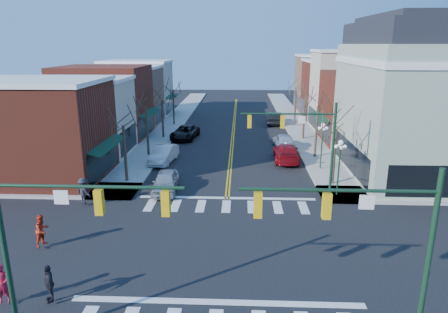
# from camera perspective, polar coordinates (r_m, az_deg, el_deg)

# --- Properties ---
(ground) EXTENTS (160.00, 160.00, 0.00)m
(ground) POSITION_cam_1_polar(r_m,az_deg,el_deg) (22.68, -0.27, -13.27)
(ground) COLOR black
(ground) RESTS_ON ground
(sidewalk_left) EXTENTS (3.50, 70.00, 0.15)m
(sidewalk_left) POSITION_cam_1_polar(r_m,az_deg,el_deg) (42.40, -10.87, 0.56)
(sidewalk_left) COLOR #9E9B93
(sidewalk_left) RESTS_ON ground
(sidewalk_right) EXTENTS (3.50, 70.00, 0.15)m
(sidewalk_right) POSITION_cam_1_polar(r_m,az_deg,el_deg) (42.01, 13.05, 0.29)
(sidewalk_right) COLOR #9E9B93
(sidewalk_right) RESTS_ON ground
(bldg_left_brick_a) EXTENTS (10.00, 8.50, 8.00)m
(bldg_left_brick_a) POSITION_cam_1_polar(r_m,az_deg,el_deg) (36.26, -24.63, 3.20)
(bldg_left_brick_a) COLOR maroon
(bldg_left_brick_a) RESTS_ON ground
(bldg_left_stucco_a) EXTENTS (10.00, 7.00, 7.50)m
(bldg_left_stucco_a) POSITION_cam_1_polar(r_m,az_deg,el_deg) (43.22, -20.06, 5.16)
(bldg_left_stucco_a) COLOR #C0B59E
(bldg_left_stucco_a) RESTS_ON ground
(bldg_left_brick_b) EXTENTS (10.00, 9.00, 8.50)m
(bldg_left_brick_b) POSITION_cam_1_polar(r_m,az_deg,el_deg) (50.53, -16.73, 7.45)
(bldg_left_brick_b) COLOR maroon
(bldg_left_brick_b) RESTS_ON ground
(bldg_left_tan) EXTENTS (10.00, 7.50, 7.80)m
(bldg_left_tan) POSITION_cam_1_polar(r_m,az_deg,el_deg) (58.37, -14.11, 8.33)
(bldg_left_tan) COLOR #946D51
(bldg_left_tan) RESTS_ON ground
(bldg_left_stucco_b) EXTENTS (10.00, 8.00, 8.20)m
(bldg_left_stucco_b) POSITION_cam_1_polar(r_m,az_deg,el_deg) (65.77, -12.23, 9.42)
(bldg_left_stucco_b) COLOR #C0B59E
(bldg_left_stucco_b) RESTS_ON ground
(bldg_right_brick_a) EXTENTS (10.00, 8.50, 8.00)m
(bldg_right_brick_a) POSITION_cam_1_polar(r_m,az_deg,el_deg) (48.33, 20.06, 6.50)
(bldg_right_brick_a) COLOR maroon
(bldg_right_brick_a) RESTS_ON ground
(bldg_right_stucco) EXTENTS (10.00, 7.00, 10.00)m
(bldg_right_stucco) POSITION_cam_1_polar(r_m,az_deg,el_deg) (55.58, 17.81, 8.85)
(bldg_right_stucco) COLOR #C0B59E
(bldg_right_stucco) RESTS_ON ground
(bldg_right_brick_b) EXTENTS (10.00, 8.00, 8.50)m
(bldg_right_brick_b) POSITION_cam_1_polar(r_m,az_deg,el_deg) (62.89, 16.00, 9.03)
(bldg_right_brick_b) COLOR maroon
(bldg_right_brick_b) RESTS_ON ground
(bldg_right_tan) EXTENTS (10.00, 8.00, 9.00)m
(bldg_right_tan) POSITION_cam_1_polar(r_m,az_deg,el_deg) (70.63, 14.54, 10.02)
(bldg_right_tan) COLOR #946D51
(bldg_right_tan) RESTS_ON ground
(victorian_corner) EXTENTS (12.25, 14.25, 13.30)m
(victorian_corner) POSITION_cam_1_polar(r_m,az_deg,el_deg) (37.92, 26.88, 7.51)
(victorian_corner) COLOR #94A08B
(victorian_corner) RESTS_ON ground
(traffic_mast_near_left) EXTENTS (6.60, 0.28, 7.20)m
(traffic_mast_near_left) POSITION_cam_1_polar(r_m,az_deg,el_deg) (15.35, -23.19, -9.84)
(traffic_mast_near_left) COLOR #14331E
(traffic_mast_near_left) RESTS_ON ground
(traffic_mast_near_right) EXTENTS (6.60, 0.28, 7.20)m
(traffic_mast_near_right) POSITION_cam_1_polar(r_m,az_deg,el_deg) (14.66, 20.85, -10.82)
(traffic_mast_near_right) COLOR #14331E
(traffic_mast_near_right) RESTS_ON ground
(traffic_mast_far_right) EXTENTS (6.60, 0.28, 7.20)m
(traffic_mast_far_right) POSITION_cam_1_polar(r_m,az_deg,el_deg) (28.30, 11.74, 2.59)
(traffic_mast_far_right) COLOR #14331E
(traffic_mast_far_right) RESTS_ON ground
(lamppost_corner) EXTENTS (0.36, 0.36, 4.33)m
(lamppost_corner) POSITION_cam_1_polar(r_m,az_deg,el_deg) (30.31, 16.19, -0.26)
(lamppost_corner) COLOR #14331E
(lamppost_corner) RESTS_ON ground
(lamppost_midblock) EXTENTS (0.36, 0.36, 4.33)m
(lamppost_midblock) POSITION_cam_1_polar(r_m,az_deg,el_deg) (36.45, 13.86, 2.57)
(lamppost_midblock) COLOR #14331E
(lamppost_midblock) RESTS_ON ground
(tree_left_a) EXTENTS (0.24, 0.24, 4.76)m
(tree_left_a) POSITION_cam_1_polar(r_m,az_deg,el_deg) (33.33, -13.94, 0.30)
(tree_left_a) COLOR #382B21
(tree_left_a) RESTS_ON ground
(tree_left_b) EXTENTS (0.24, 0.24, 5.04)m
(tree_left_b) POSITION_cam_1_polar(r_m,az_deg,el_deg) (40.81, -10.89, 3.50)
(tree_left_b) COLOR #382B21
(tree_left_b) RESTS_ON ground
(tree_left_c) EXTENTS (0.24, 0.24, 4.55)m
(tree_left_c) POSITION_cam_1_polar(r_m,az_deg,el_deg) (48.52, -8.75, 5.24)
(tree_left_c) COLOR #382B21
(tree_left_c) RESTS_ON ground
(tree_left_d) EXTENTS (0.24, 0.24, 4.90)m
(tree_left_d) POSITION_cam_1_polar(r_m,az_deg,el_deg) (56.25, -7.22, 6.92)
(tree_left_d) COLOR #382B21
(tree_left_d) RESTS_ON ground
(tree_right_a) EXTENTS (0.24, 0.24, 4.62)m
(tree_right_a) POSITION_cam_1_polar(r_m,az_deg,el_deg) (32.87, 15.45, -0.15)
(tree_right_a) COLOR #382B21
(tree_right_a) RESTS_ON ground
(tree_right_b) EXTENTS (0.24, 0.24, 5.18)m
(tree_right_b) POSITION_cam_1_polar(r_m,az_deg,el_deg) (40.40, 13.03, 3.35)
(tree_right_b) COLOR #382B21
(tree_right_b) RESTS_ON ground
(tree_right_c) EXTENTS (0.24, 0.24, 4.83)m
(tree_right_c) POSITION_cam_1_polar(r_m,az_deg,el_deg) (48.17, 11.34, 5.21)
(tree_right_c) COLOR #382B21
(tree_right_c) RESTS_ON ground
(tree_right_d) EXTENTS (0.24, 0.24, 4.97)m
(tree_right_d) POSITION_cam_1_polar(r_m,az_deg,el_deg) (55.96, 10.13, 6.79)
(tree_right_d) COLOR #382B21
(tree_right_d) RESTS_ON ground
(car_left_near) EXTENTS (2.06, 4.63, 1.55)m
(car_left_near) POSITION_cam_1_polar(r_m,az_deg,el_deg) (31.11, -8.37, -3.60)
(car_left_near) COLOR #B2B3B7
(car_left_near) RESTS_ON ground
(car_left_mid) EXTENTS (2.29, 5.12, 1.63)m
(car_left_mid) POSITION_cam_1_polar(r_m,az_deg,el_deg) (38.65, -8.61, 0.32)
(car_left_mid) COLOR silver
(car_left_mid) RESTS_ON ground
(car_left_far) EXTENTS (3.31, 5.92, 1.56)m
(car_left_far) POSITION_cam_1_polar(r_m,az_deg,el_deg) (48.12, -5.59, 3.45)
(car_left_far) COLOR black
(car_left_far) RESTS_ON ground
(car_right_near) EXTENTS (2.53, 5.83, 1.67)m
(car_right_near) POSITION_cam_1_polar(r_m,az_deg,el_deg) (39.21, 8.90, 0.56)
(car_right_near) COLOR maroon
(car_right_near) RESTS_ON ground
(car_right_mid) EXTENTS (2.25, 5.04, 1.68)m
(car_right_mid) POSITION_cam_1_polar(r_m,az_deg,el_deg) (43.86, 8.54, 2.21)
(car_right_mid) COLOR silver
(car_right_mid) RESTS_ON ground
(car_right_far) EXTENTS (2.33, 5.30, 1.69)m
(car_right_far) POSITION_cam_1_polar(r_m,az_deg,el_deg) (57.28, 7.22, 5.45)
(car_right_far) COLOR black
(car_right_far) RESTS_ON ground
(pedestrian_red_a) EXTENTS (0.77, 0.62, 1.82)m
(pedestrian_red_a) POSITION_cam_1_polar(r_m,az_deg,el_deg) (20.39, -29.09, -15.63)
(pedestrian_red_a) COLOR red
(pedestrian_red_a) RESTS_ON sidewalk_left
(pedestrian_red_b) EXTENTS (0.94, 1.06, 1.81)m
(pedestrian_red_b) POSITION_cam_1_polar(r_m,az_deg,el_deg) (24.66, -24.53, -9.57)
(pedestrian_red_b) COLOR red
(pedestrian_red_b) RESTS_ON sidewalk_left
(pedestrian_dark_a) EXTENTS (0.89, 1.09, 1.73)m
(pedestrian_dark_a) POSITION_cam_1_polar(r_m,az_deg,el_deg) (19.69, -23.72, -16.21)
(pedestrian_dark_a) COLOR black
(pedestrian_dark_a) RESTS_ON sidewalk_left
(pedestrian_dark_b) EXTENTS (1.41, 1.26, 1.90)m
(pedestrian_dark_b) POSITION_cam_1_polar(r_m,az_deg,el_deg) (29.68, -19.43, -4.66)
(pedestrian_dark_b) COLOR #222129
(pedestrian_dark_b) RESTS_ON sidewalk_left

